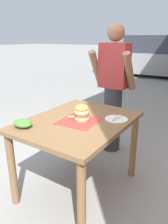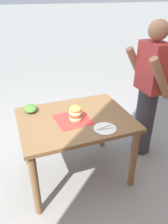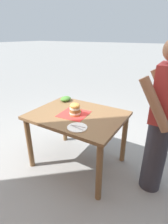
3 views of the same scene
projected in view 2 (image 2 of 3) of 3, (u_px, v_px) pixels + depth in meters
ground_plane at (76, 172)px, 2.66m from camera, size 80.00×80.00×0.00m
patio_table at (75, 127)px, 2.34m from camera, size 0.89×1.16×0.77m
serving_paper at (73, 119)px, 2.25m from camera, size 0.37×0.37×0.00m
sandwich at (76, 113)px, 2.21m from camera, size 0.14×0.14×0.19m
pickle_spear at (72, 113)px, 2.33m from camera, size 0.07×0.07×0.02m
side_plate_with_forks at (105, 129)px, 2.09m from camera, size 0.22×0.22×0.02m
side_salad at (30, 108)px, 2.39m from camera, size 0.18×0.14×0.07m
diner_across_table at (149, 91)px, 2.61m from camera, size 0.55×0.35×1.69m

